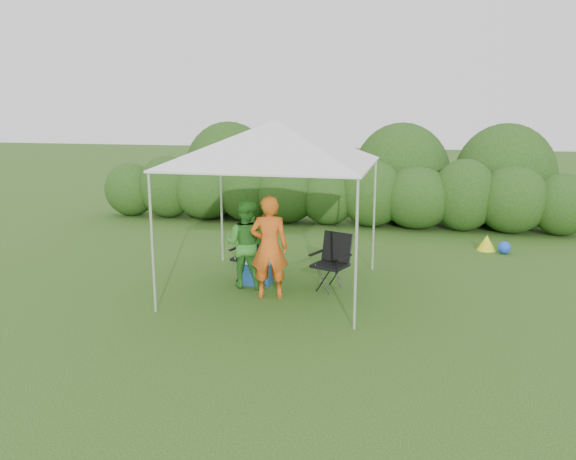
% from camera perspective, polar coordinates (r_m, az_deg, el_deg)
% --- Properties ---
extents(ground, '(70.00, 70.00, 0.00)m').
position_cam_1_polar(ground, '(9.16, -1.96, -6.88)').
color(ground, '#355C1C').
extents(hedge, '(12.81, 1.53, 1.80)m').
position_cam_1_polar(hedge, '(14.69, 4.11, 3.71)').
color(hedge, '#294F18').
rests_on(hedge, ground).
extents(canopy, '(3.10, 3.10, 2.83)m').
position_cam_1_polar(canopy, '(9.16, -1.26, 8.87)').
color(canopy, silver).
rests_on(canopy, ground).
extents(chair_right, '(0.71, 0.68, 0.95)m').
position_cam_1_polar(chair_right, '(9.51, 4.58, -2.80)').
color(chair_right, black).
rests_on(chair_right, ground).
extents(chair_left, '(0.62, 0.58, 0.87)m').
position_cam_1_polar(chair_left, '(10.07, -3.88, -2.20)').
color(chair_left, black).
rests_on(chair_left, ground).
extents(man, '(0.68, 0.52, 1.67)m').
position_cam_1_polar(man, '(8.97, -1.92, -1.74)').
color(man, orange).
rests_on(man, ground).
extents(woman, '(0.75, 0.60, 1.51)m').
position_cam_1_polar(woman, '(9.54, -4.31, -1.42)').
color(woman, '#37892C').
rests_on(woman, ground).
extents(cooler, '(0.51, 0.37, 0.42)m').
position_cam_1_polar(cooler, '(9.80, -3.11, -4.30)').
color(cooler, navy).
rests_on(cooler, ground).
extents(bottle, '(0.07, 0.07, 0.27)m').
position_cam_1_polar(bottle, '(9.65, -2.86, -2.43)').
color(bottle, '#592D0C').
rests_on(bottle, cooler).
extents(lawn_toy, '(0.67, 0.55, 0.33)m').
position_cam_1_polar(lawn_toy, '(12.78, 19.93, -1.35)').
color(lawn_toy, yellow).
rests_on(lawn_toy, ground).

